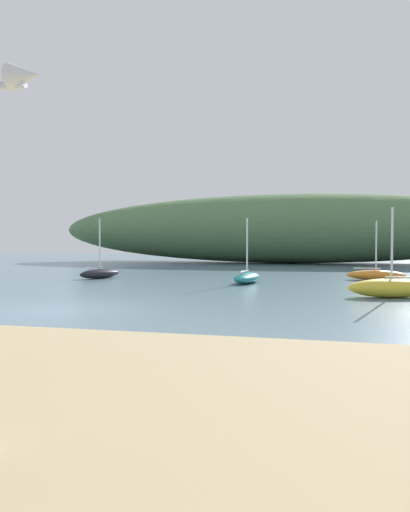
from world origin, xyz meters
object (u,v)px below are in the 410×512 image
object	(u,v)px
sailboat_east_reach	(100,273)
sailboat_far_right	(247,278)
sailboat_mid_channel	(392,288)
sailboat_far_left	(376,275)

from	to	relation	value
sailboat_east_reach	sailboat_far_right	distance (m)	8.28
sailboat_east_reach	sailboat_mid_channel	size ratio (longest dim) A/B	1.01
sailboat_east_reach	sailboat_mid_channel	bearing A→B (deg)	-21.39
sailboat_east_reach	sailboat_mid_channel	world-z (taller)	sailboat_east_reach
sailboat_east_reach	sailboat_far_right	bearing A→B (deg)	-6.87
sailboat_east_reach	sailboat_far_right	size ratio (longest dim) A/B	1.04
sailboat_east_reach	sailboat_far_left	distance (m)	14.67
sailboat_far_right	sailboat_mid_channel	world-z (taller)	sailboat_mid_channel
sailboat_far_left	sailboat_far_right	bearing A→B (deg)	-152.60
sailboat_mid_channel	sailboat_far_left	bearing A→B (deg)	86.71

